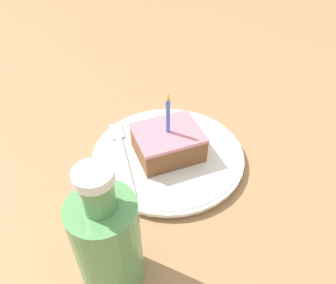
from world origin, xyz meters
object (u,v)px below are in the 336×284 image
Objects in this scene: cake_slice at (168,142)px; bottle at (108,241)px; fork at (121,151)px; plate at (168,155)px.

cake_slice is 0.24m from bottle.
cake_slice is at bearing 67.50° from fork.
plate is at bearing 140.60° from bottle.
fork is at bearing -111.73° from plate.
plate is 2.13× the size of cake_slice.
bottle is at bearing -18.20° from fork.
bottle is (0.22, -0.07, 0.06)m from fork.
fork is (-0.03, -0.08, 0.01)m from plate.
fork is 0.95× the size of bottle.
bottle is at bearing -39.44° from cake_slice.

